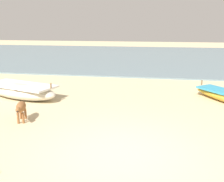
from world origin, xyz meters
The scene contains 4 objects.
ground centered at (0.00, 0.00, 0.00)m, with size 80.00×80.00×0.00m, color beige.
sea_water centered at (0.00, 18.64, 0.04)m, with size 60.00×20.00×0.08m, color slate.
fishing_boat_3 centered at (-4.57, 3.90, 0.31)m, with size 3.50×2.09×0.78m.
calf_near_brown centered at (-3.27, 1.52, 0.43)m, with size 0.47×0.91×0.60m.
Camera 1 is at (0.70, -5.30, 2.85)m, focal length 41.68 mm.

